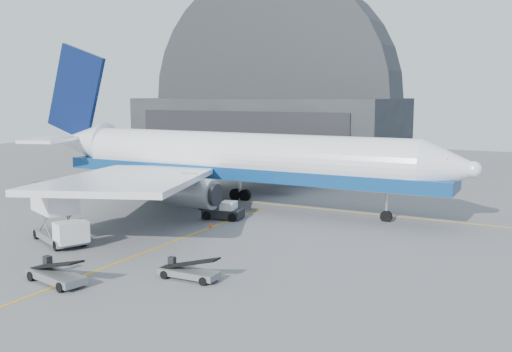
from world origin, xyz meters
The scene contains 9 objects.
ground centered at (0.00, 0.00, 0.00)m, with size 200.00×200.00×0.00m, color #565659.
taxi_lines centered at (0.00, 12.67, 0.01)m, with size 80.00×42.12×0.02m.
hangar centered at (-22.00, 64.95, 9.54)m, with size 50.00×28.30×28.00m.
airliner centered at (-4.71, 17.11, 5.47)m, with size 55.68×53.99×19.54m.
catering_truck centered at (-8.57, -4.30, 2.44)m, with size 7.45×5.15×4.81m.
pushback_tug centered at (-0.91, 10.66, 0.69)m, with size 4.31×2.94×1.84m.
belt_loader_a centered at (-0.49, -12.21, 0.62)m, with size 5.41×2.69×2.02m.
belt_loader_b centered at (6.96, -7.28, 0.54)m, with size 4.63×1.72×1.76m.
traffic_cone centered at (0.09, 6.43, 0.26)m, with size 0.38×0.38×0.54m.
Camera 1 is at (28.90, -38.80, 12.66)m, focal length 40.00 mm.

